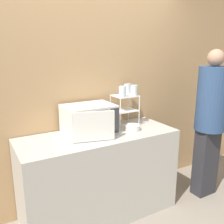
% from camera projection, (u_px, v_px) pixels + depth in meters
% --- Properties ---
extents(wall_back, '(8.00, 0.06, 2.60)m').
position_uv_depth(wall_back, '(84.00, 93.00, 2.76)').
color(wall_back, tan).
rests_on(wall_back, ground_plane).
extents(counter, '(1.64, 0.63, 0.92)m').
position_uv_depth(counter, '(99.00, 175.00, 2.67)').
color(counter, '#B7B2A8').
rests_on(counter, ground_plane).
extents(microwave, '(0.52, 0.50, 0.30)m').
position_uv_depth(microwave, '(89.00, 119.00, 2.55)').
color(microwave, silver).
rests_on(microwave, counter).
extents(dish_rack, '(0.26, 0.23, 0.34)m').
position_uv_depth(dish_rack, '(125.00, 104.00, 2.82)').
color(dish_rack, white).
rests_on(dish_rack, counter).
extents(glass_front_left, '(0.08, 0.08, 0.12)m').
position_uv_depth(glass_front_left, '(122.00, 91.00, 2.69)').
color(glass_front_left, silver).
rests_on(glass_front_left, dish_rack).
extents(glass_back_right, '(0.08, 0.08, 0.12)m').
position_uv_depth(glass_back_right, '(128.00, 89.00, 2.87)').
color(glass_back_right, silver).
rests_on(glass_back_right, dish_rack).
extents(glass_front_right, '(0.08, 0.08, 0.12)m').
position_uv_depth(glass_front_right, '(134.00, 90.00, 2.77)').
color(glass_front_right, silver).
rests_on(glass_front_right, dish_rack).
extents(bowl, '(0.16, 0.16, 0.06)m').
position_uv_depth(bowl, '(133.00, 128.00, 2.68)').
color(bowl, silver).
rests_on(bowl, counter).
extents(person, '(0.34, 0.34, 1.77)m').
position_uv_depth(person, '(210.00, 117.00, 2.93)').
color(person, '#2D2D33').
rests_on(person, ground_plane).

